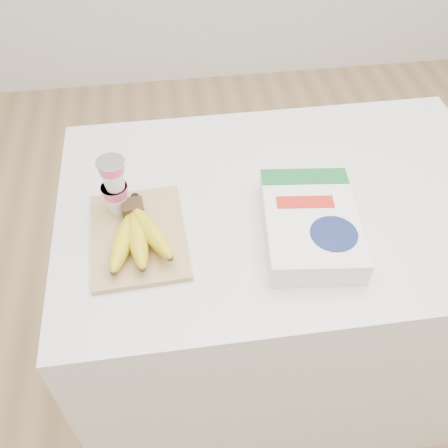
{
  "coord_description": "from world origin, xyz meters",
  "views": [
    {
      "loc": [
        -0.28,
        -0.85,
        1.71
      ],
      "look_at": [
        -0.17,
        -0.1,
        0.89
      ],
      "focal_mm": 40.0,
      "sensor_mm": 36.0,
      "label": 1
    }
  ],
  "objects_px": {
    "table": "(274,296)",
    "yogurt_stack": "(114,185)",
    "cutting_board": "(139,236)",
    "bananas": "(137,235)",
    "cereal_box": "(310,224)"
  },
  "relations": [
    {
      "from": "table",
      "to": "bananas",
      "type": "xyz_separation_m",
      "value": [
        -0.37,
        -0.11,
        0.46
      ]
    },
    {
      "from": "bananas",
      "to": "cereal_box",
      "type": "bearing_deg",
      "value": -2.1
    },
    {
      "from": "yogurt_stack",
      "to": "cereal_box",
      "type": "relative_size",
      "value": 0.46
    },
    {
      "from": "cutting_board",
      "to": "cereal_box",
      "type": "relative_size",
      "value": 0.89
    },
    {
      "from": "cutting_board",
      "to": "yogurt_stack",
      "type": "xyz_separation_m",
      "value": [
        -0.04,
        0.08,
        0.09
      ]
    },
    {
      "from": "bananas",
      "to": "table",
      "type": "bearing_deg",
      "value": 16.21
    },
    {
      "from": "table",
      "to": "yogurt_stack",
      "type": "xyz_separation_m",
      "value": [
        -0.41,
        0.0,
        0.52
      ]
    },
    {
      "from": "cutting_board",
      "to": "yogurt_stack",
      "type": "bearing_deg",
      "value": 114.51
    },
    {
      "from": "yogurt_stack",
      "to": "cereal_box",
      "type": "xyz_separation_m",
      "value": [
        0.43,
        -0.12,
        -0.06
      ]
    },
    {
      "from": "bananas",
      "to": "yogurt_stack",
      "type": "distance_m",
      "value": 0.13
    },
    {
      "from": "yogurt_stack",
      "to": "cereal_box",
      "type": "distance_m",
      "value": 0.45
    },
    {
      "from": "table",
      "to": "cutting_board",
      "type": "xyz_separation_m",
      "value": [
        -0.37,
        -0.08,
        0.43
      ]
    },
    {
      "from": "cutting_board",
      "to": "bananas",
      "type": "xyz_separation_m",
      "value": [
        0.0,
        -0.03,
        0.03
      ]
    },
    {
      "from": "table",
      "to": "yogurt_stack",
      "type": "relative_size",
      "value": 7.54
    },
    {
      "from": "table",
      "to": "bananas",
      "type": "relative_size",
      "value": 5.26
    }
  ]
}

